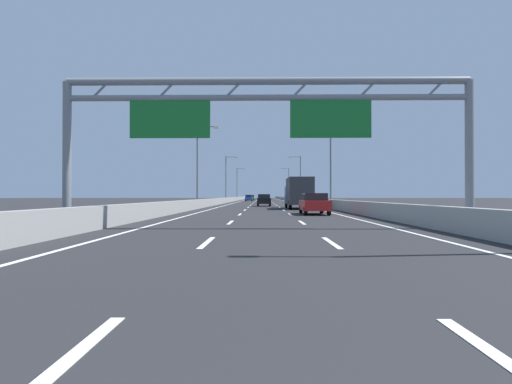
% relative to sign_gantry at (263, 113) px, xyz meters
% --- Properties ---
extents(ground_plane, '(260.00, 260.00, 0.00)m').
position_rel_sign_gantry_xyz_m(ground_plane, '(0.16, 81.95, -4.85)').
color(ground_plane, '#262628').
extents(lane_dash_left_0, '(0.16, 3.00, 0.01)m').
position_rel_sign_gantry_xyz_m(lane_dash_left_0, '(-1.64, -14.55, -4.84)').
color(lane_dash_left_0, white).
rests_on(lane_dash_left_0, ground_plane).
extents(lane_dash_left_1, '(0.16, 3.00, 0.01)m').
position_rel_sign_gantry_xyz_m(lane_dash_left_1, '(-1.64, -5.55, -4.84)').
color(lane_dash_left_1, white).
rests_on(lane_dash_left_1, ground_plane).
extents(lane_dash_left_2, '(0.16, 3.00, 0.01)m').
position_rel_sign_gantry_xyz_m(lane_dash_left_2, '(-1.64, 3.45, -4.84)').
color(lane_dash_left_2, white).
rests_on(lane_dash_left_2, ground_plane).
extents(lane_dash_left_3, '(0.16, 3.00, 0.01)m').
position_rel_sign_gantry_xyz_m(lane_dash_left_3, '(-1.64, 12.45, -4.84)').
color(lane_dash_left_3, white).
rests_on(lane_dash_left_3, ground_plane).
extents(lane_dash_left_4, '(0.16, 3.00, 0.01)m').
position_rel_sign_gantry_xyz_m(lane_dash_left_4, '(-1.64, 21.45, -4.84)').
color(lane_dash_left_4, white).
rests_on(lane_dash_left_4, ground_plane).
extents(lane_dash_left_5, '(0.16, 3.00, 0.01)m').
position_rel_sign_gantry_xyz_m(lane_dash_left_5, '(-1.64, 30.45, -4.84)').
color(lane_dash_left_5, white).
rests_on(lane_dash_left_5, ground_plane).
extents(lane_dash_left_6, '(0.16, 3.00, 0.01)m').
position_rel_sign_gantry_xyz_m(lane_dash_left_6, '(-1.64, 39.45, -4.84)').
color(lane_dash_left_6, white).
rests_on(lane_dash_left_6, ground_plane).
extents(lane_dash_left_7, '(0.16, 3.00, 0.01)m').
position_rel_sign_gantry_xyz_m(lane_dash_left_7, '(-1.64, 48.45, -4.84)').
color(lane_dash_left_7, white).
rests_on(lane_dash_left_7, ground_plane).
extents(lane_dash_left_8, '(0.16, 3.00, 0.01)m').
position_rel_sign_gantry_xyz_m(lane_dash_left_8, '(-1.64, 57.45, -4.84)').
color(lane_dash_left_8, white).
rests_on(lane_dash_left_8, ground_plane).
extents(lane_dash_left_9, '(0.16, 3.00, 0.01)m').
position_rel_sign_gantry_xyz_m(lane_dash_left_9, '(-1.64, 66.45, -4.84)').
color(lane_dash_left_9, white).
rests_on(lane_dash_left_9, ground_plane).
extents(lane_dash_left_10, '(0.16, 3.00, 0.01)m').
position_rel_sign_gantry_xyz_m(lane_dash_left_10, '(-1.64, 75.45, -4.84)').
color(lane_dash_left_10, white).
rests_on(lane_dash_left_10, ground_plane).
extents(lane_dash_left_11, '(0.16, 3.00, 0.01)m').
position_rel_sign_gantry_xyz_m(lane_dash_left_11, '(-1.64, 84.45, -4.84)').
color(lane_dash_left_11, white).
rests_on(lane_dash_left_11, ground_plane).
extents(lane_dash_left_12, '(0.16, 3.00, 0.01)m').
position_rel_sign_gantry_xyz_m(lane_dash_left_12, '(-1.64, 93.45, -4.84)').
color(lane_dash_left_12, white).
rests_on(lane_dash_left_12, ground_plane).
extents(lane_dash_left_13, '(0.16, 3.00, 0.01)m').
position_rel_sign_gantry_xyz_m(lane_dash_left_13, '(-1.64, 102.45, -4.84)').
color(lane_dash_left_13, white).
rests_on(lane_dash_left_13, ground_plane).
extents(lane_dash_left_14, '(0.16, 3.00, 0.01)m').
position_rel_sign_gantry_xyz_m(lane_dash_left_14, '(-1.64, 111.45, -4.84)').
color(lane_dash_left_14, white).
rests_on(lane_dash_left_14, ground_plane).
extents(lane_dash_left_15, '(0.16, 3.00, 0.01)m').
position_rel_sign_gantry_xyz_m(lane_dash_left_15, '(-1.64, 120.45, -4.84)').
color(lane_dash_left_15, white).
rests_on(lane_dash_left_15, ground_plane).
extents(lane_dash_left_16, '(0.16, 3.00, 0.01)m').
position_rel_sign_gantry_xyz_m(lane_dash_left_16, '(-1.64, 129.45, -4.84)').
color(lane_dash_left_16, white).
rests_on(lane_dash_left_16, ground_plane).
extents(lane_dash_left_17, '(0.16, 3.00, 0.01)m').
position_rel_sign_gantry_xyz_m(lane_dash_left_17, '(-1.64, 138.45, -4.84)').
color(lane_dash_left_17, white).
rests_on(lane_dash_left_17, ground_plane).
extents(lane_dash_right_1, '(0.16, 3.00, 0.01)m').
position_rel_sign_gantry_xyz_m(lane_dash_right_1, '(1.96, -5.55, -4.84)').
color(lane_dash_right_1, white).
rests_on(lane_dash_right_1, ground_plane).
extents(lane_dash_right_2, '(0.16, 3.00, 0.01)m').
position_rel_sign_gantry_xyz_m(lane_dash_right_2, '(1.96, 3.45, -4.84)').
color(lane_dash_right_2, white).
rests_on(lane_dash_right_2, ground_plane).
extents(lane_dash_right_3, '(0.16, 3.00, 0.01)m').
position_rel_sign_gantry_xyz_m(lane_dash_right_3, '(1.96, 12.45, -4.84)').
color(lane_dash_right_3, white).
rests_on(lane_dash_right_3, ground_plane).
extents(lane_dash_right_4, '(0.16, 3.00, 0.01)m').
position_rel_sign_gantry_xyz_m(lane_dash_right_4, '(1.96, 21.45, -4.84)').
color(lane_dash_right_4, white).
rests_on(lane_dash_right_4, ground_plane).
extents(lane_dash_right_5, '(0.16, 3.00, 0.01)m').
position_rel_sign_gantry_xyz_m(lane_dash_right_5, '(1.96, 30.45, -4.84)').
color(lane_dash_right_5, white).
rests_on(lane_dash_right_5, ground_plane).
extents(lane_dash_right_6, '(0.16, 3.00, 0.01)m').
position_rel_sign_gantry_xyz_m(lane_dash_right_6, '(1.96, 39.45, -4.84)').
color(lane_dash_right_6, white).
rests_on(lane_dash_right_6, ground_plane).
extents(lane_dash_right_7, '(0.16, 3.00, 0.01)m').
position_rel_sign_gantry_xyz_m(lane_dash_right_7, '(1.96, 48.45, -4.84)').
color(lane_dash_right_7, white).
rests_on(lane_dash_right_7, ground_plane).
extents(lane_dash_right_8, '(0.16, 3.00, 0.01)m').
position_rel_sign_gantry_xyz_m(lane_dash_right_8, '(1.96, 57.45, -4.84)').
color(lane_dash_right_8, white).
rests_on(lane_dash_right_8, ground_plane).
extents(lane_dash_right_9, '(0.16, 3.00, 0.01)m').
position_rel_sign_gantry_xyz_m(lane_dash_right_9, '(1.96, 66.45, -4.84)').
color(lane_dash_right_9, white).
rests_on(lane_dash_right_9, ground_plane).
extents(lane_dash_right_10, '(0.16, 3.00, 0.01)m').
position_rel_sign_gantry_xyz_m(lane_dash_right_10, '(1.96, 75.45, -4.84)').
color(lane_dash_right_10, white).
rests_on(lane_dash_right_10, ground_plane).
extents(lane_dash_right_11, '(0.16, 3.00, 0.01)m').
position_rel_sign_gantry_xyz_m(lane_dash_right_11, '(1.96, 84.45, -4.84)').
color(lane_dash_right_11, white).
rests_on(lane_dash_right_11, ground_plane).
extents(lane_dash_right_12, '(0.16, 3.00, 0.01)m').
position_rel_sign_gantry_xyz_m(lane_dash_right_12, '(1.96, 93.45, -4.84)').
color(lane_dash_right_12, white).
rests_on(lane_dash_right_12, ground_plane).
extents(lane_dash_right_13, '(0.16, 3.00, 0.01)m').
position_rel_sign_gantry_xyz_m(lane_dash_right_13, '(1.96, 102.45, -4.84)').
color(lane_dash_right_13, white).
rests_on(lane_dash_right_13, ground_plane).
extents(lane_dash_right_14, '(0.16, 3.00, 0.01)m').
position_rel_sign_gantry_xyz_m(lane_dash_right_14, '(1.96, 111.45, -4.84)').
color(lane_dash_right_14, white).
rests_on(lane_dash_right_14, ground_plane).
extents(lane_dash_right_15, '(0.16, 3.00, 0.01)m').
position_rel_sign_gantry_xyz_m(lane_dash_right_15, '(1.96, 120.45, -4.84)').
color(lane_dash_right_15, white).
rests_on(lane_dash_right_15, ground_plane).
extents(lane_dash_right_16, '(0.16, 3.00, 0.01)m').
position_rel_sign_gantry_xyz_m(lane_dash_right_16, '(1.96, 129.45, -4.84)').
color(lane_dash_right_16, white).
rests_on(lane_dash_right_16, ground_plane).
extents(lane_dash_right_17, '(0.16, 3.00, 0.01)m').
position_rel_sign_gantry_xyz_m(lane_dash_right_17, '(1.96, 138.45, -4.84)').
color(lane_dash_right_17, white).
rests_on(lane_dash_right_17, ground_plane).
extents(edge_line_left, '(0.16, 176.00, 0.01)m').
position_rel_sign_gantry_xyz_m(edge_line_left, '(-5.09, 69.95, -4.84)').
color(edge_line_left, white).
rests_on(edge_line_left, ground_plane).
extents(edge_line_right, '(0.16, 176.00, 0.01)m').
position_rel_sign_gantry_xyz_m(edge_line_right, '(5.41, 69.95, -4.84)').
color(edge_line_right, white).
rests_on(edge_line_right, ground_plane).
extents(barrier_left, '(0.45, 220.00, 0.95)m').
position_rel_sign_gantry_xyz_m(barrier_left, '(-6.74, 91.95, -4.37)').
color(barrier_left, '#9E9E99').
rests_on(barrier_left, ground_plane).
extents(barrier_right, '(0.45, 220.00, 0.95)m').
position_rel_sign_gantry_xyz_m(barrier_right, '(7.06, 91.95, -4.37)').
color(barrier_right, '#9E9E99').
rests_on(barrier_right, ground_plane).
extents(sign_gantry, '(17.34, 0.36, 6.36)m').
position_rel_sign_gantry_xyz_m(sign_gantry, '(0.00, 0.00, 0.00)').
color(sign_gantry, gray).
rests_on(sign_gantry, ground_plane).
extents(streetlamp_left_mid, '(2.58, 0.28, 9.50)m').
position_rel_sign_gantry_xyz_m(streetlamp_left_mid, '(-7.31, 30.79, 0.55)').
color(streetlamp_left_mid, slate).
rests_on(streetlamp_left_mid, ground_plane).
extents(streetlamp_right_mid, '(2.58, 0.28, 9.50)m').
position_rel_sign_gantry_xyz_m(streetlamp_right_mid, '(7.62, 30.79, 0.55)').
color(streetlamp_right_mid, slate).
rests_on(streetlamp_right_mid, ground_plane).
extents(streetlamp_left_far, '(2.58, 0.28, 9.50)m').
position_rel_sign_gantry_xyz_m(streetlamp_left_far, '(-7.31, 69.04, 0.55)').
color(streetlamp_left_far, slate).
rests_on(streetlamp_left_far, ground_plane).
extents(streetlamp_right_far, '(2.58, 0.28, 9.50)m').
position_rel_sign_gantry_xyz_m(streetlamp_right_far, '(7.62, 69.04, 0.55)').
color(streetlamp_right_far, slate).
rests_on(streetlamp_right_far, ground_plane).
extents(streetlamp_left_distant, '(2.58, 0.28, 9.50)m').
position_rel_sign_gantry_xyz_m(streetlamp_left_distant, '(-7.31, 107.28, 0.55)').
color(streetlamp_left_distant, slate).
rests_on(streetlamp_left_distant, ground_plane).
extents(streetlamp_right_distant, '(2.58, 0.28, 9.50)m').
position_rel_sign_gantry_xyz_m(streetlamp_right_distant, '(7.62, 107.28, 0.55)').
color(streetlamp_right_distant, slate).
rests_on(streetlamp_right_distant, ground_plane).
extents(silver_car, '(1.79, 4.49, 1.48)m').
position_rel_sign_gantry_xyz_m(silver_car, '(-3.48, 119.89, -4.08)').
color(silver_car, '#A8ADB2').
rests_on(silver_car, ground_plane).
extents(green_car, '(1.90, 4.62, 1.49)m').
position_rel_sign_gantry_xyz_m(green_car, '(-3.27, 99.66, -4.07)').
color(green_car, '#1E7A38').
rests_on(green_car, ground_plane).
extents(red_car, '(1.80, 4.62, 1.53)m').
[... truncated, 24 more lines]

